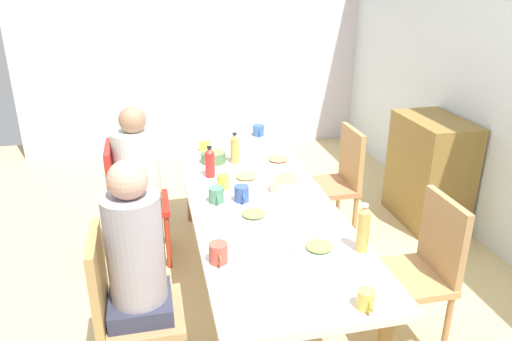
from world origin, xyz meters
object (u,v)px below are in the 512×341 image
Objects in this scene: chair_0 at (128,197)px; bowl_0 at (286,184)px; chair_2 at (422,265)px; plate_3 at (278,161)px; bowl_1 at (213,156)px; cup_2 at (205,146)px; cup_0 at (218,253)px; dining_table at (256,204)px; cup_6 at (242,194)px; side_cabinet at (429,171)px; plate_1 at (254,216)px; person_0 at (139,171)px; bottle_0 at (210,163)px; person_1 at (139,265)px; cup_1 at (216,195)px; plate_2 at (319,248)px; chair_1 at (124,306)px; plate_0 at (246,178)px; cup_3 at (366,300)px; bottle_1 at (235,149)px; chair_3 at (338,178)px; bottle_2 at (363,229)px; cup_5 at (223,182)px; cup_4 at (258,131)px.

chair_0 reaches higher than bowl_0.
chair_2 is 1.24m from plate_3.
cup_2 is at bearing -172.97° from bowl_1.
plate_3 is 2.01× the size of cup_0.
cup_6 is at bearing -49.88° from dining_table.
side_cabinet reaches higher than dining_table.
chair_0 reaches higher than plate_1.
person_0 is 5.51× the size of bottle_0.
cup_1 is (-0.55, 0.45, 0.06)m from person_1.
plate_2 is at bearing -2.69° from bowl_0.
dining_table is 20.10× the size of cup_0.
cup_0 is (0.08, 0.45, 0.28)m from chair_1.
chair_1 is 1.58m from chair_2.
plate_0 reaches higher than dining_table.
cup_3 is (1.79, 0.89, 0.08)m from person_0.
plate_0 is at bearing 173.05° from plate_1.
chair_0 is at bearing -87.55° from side_cabinet.
person_1 is at bearing -48.23° from dining_table.
bottle_1 is at bearing -158.12° from bowl_0.
person_0 is (-0.62, -0.70, 0.03)m from dining_table.
chair_3 is 7.20× the size of cup_1.
plate_0 is 1.00× the size of bottle_2.
plate_2 is 0.89m from cup_5.
bottle_0 is (-1.48, -0.43, 0.06)m from cup_3.
bowl_1 is at bearing 85.65° from chair_0.
cup_2 is at bearing -178.06° from cup_5.
chair_2 reaches higher than plate_3.
plate_3 is at bearing 54.10° from cup_2.
chair_1 is 0.81m from plate_1.
side_cabinet is (-0.10, 2.35, -0.25)m from person_0.
cup_3 is at bearing 15.39° from cup_6.
cup_1 is (-0.24, -0.17, 0.03)m from plate_1.
cup_6 is (-0.22, -0.02, 0.03)m from plate_1.
bottle_2 is at bearing 25.38° from dining_table.
bottle_1 is at bearing 146.84° from chair_1.
side_cabinet is (-0.41, 1.88, -0.39)m from bottle_0.
cup_0 is 0.14× the size of side_cabinet.
plate_0 is 0.53m from plate_1.
plate_2 is at bearing 35.25° from chair_0.
chair_1 is 3.67× the size of plate_2.
bottle_2 reaches higher than cup_5.
chair_0 is 0.72× the size of person_1.
side_cabinet reaches higher than bowl_1.
cup_5 is (-0.73, 0.60, 0.28)m from chair_1.
bottle_1 is (-0.43, 0.15, 0.06)m from cup_5.
chair_2 is 1.00× the size of chair_3.
plate_2 is at bearing 22.40° from cup_5.
chair_3 is at bearing 106.47° from plate_3.
bottle_2 reaches higher than cup_4.
cup_0 is at bearing -37.03° from bowl_0.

